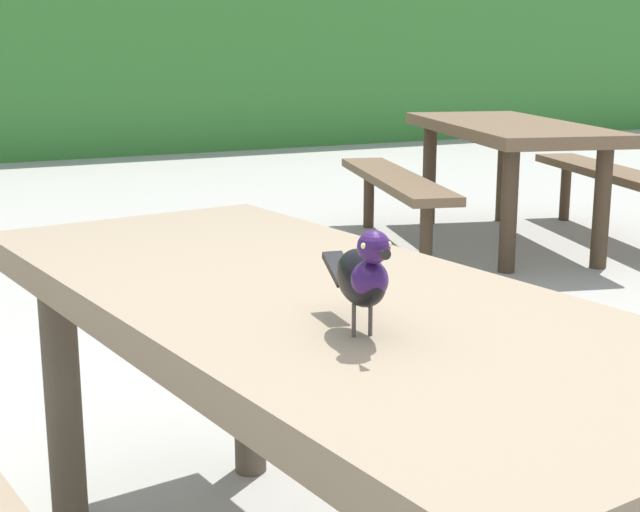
% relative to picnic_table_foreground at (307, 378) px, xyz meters
% --- Properties ---
extents(picnic_table_foreground, '(1.91, 1.93, 0.74)m').
position_rel_picnic_table_foreground_xyz_m(picnic_table_foreground, '(0.00, 0.00, 0.00)').
color(picnic_table_foreground, '#84725B').
rests_on(picnic_table_foreground, ground).
extents(bird_grackle, '(0.10, 0.29, 0.18)m').
position_rel_picnic_table_foreground_xyz_m(bird_grackle, '(-0.05, -0.31, 0.29)').
color(bird_grackle, black).
rests_on(bird_grackle, picnic_table_foreground).
extents(picnic_table_mid_right, '(2.07, 2.09, 0.74)m').
position_rel_picnic_table_foreground_xyz_m(picnic_table_mid_right, '(2.72, 2.94, 0.00)').
color(picnic_table_mid_right, brown).
rests_on(picnic_table_mid_right, ground).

